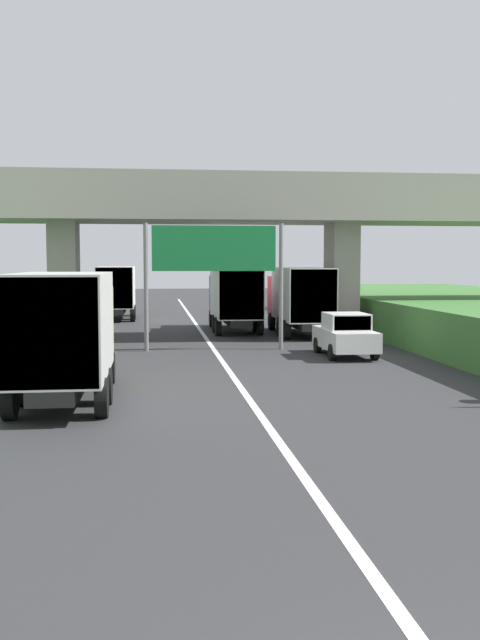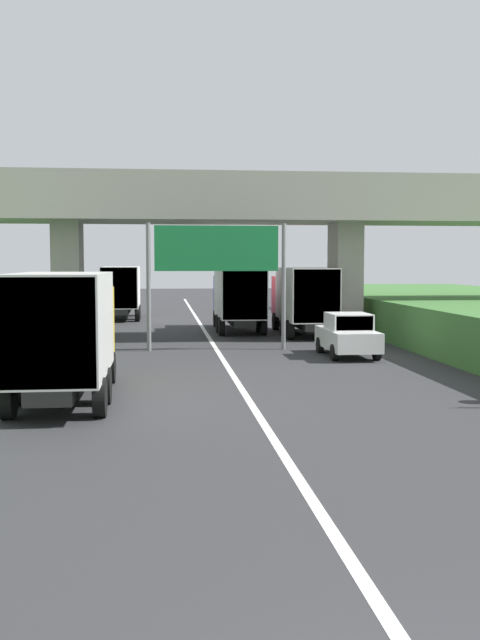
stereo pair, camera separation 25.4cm
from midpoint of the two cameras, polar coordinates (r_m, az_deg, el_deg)
The scene contains 8 objects.
lane_centre_stripe at distance 29.83m, azimuth -2.02°, elevation -2.66°, with size 0.20×90.03×0.01m, color white.
overpass_bridge at distance 35.90m, azimuth -2.88°, elevation 8.02°, with size 40.00×4.80×7.85m.
overhead_highway_sign at distance 30.98m, azimuth -2.25°, elevation 4.92°, with size 5.88×0.18×5.35m.
truck_yellow at distance 20.18m, azimuth -13.66°, elevation -0.70°, with size 2.44×7.30×3.44m.
truck_blue at distance 39.54m, azimuth -0.64°, elevation 1.91°, with size 2.44×7.30×3.44m.
truck_black at distance 48.90m, azimuth -9.66°, elevation 2.34°, with size 2.44×7.30×3.44m.
truck_red at distance 37.72m, azimuth 4.42°, elevation 1.77°, with size 2.44×7.30×3.44m.
car_white at distance 29.34m, azimuth 7.91°, elevation -1.14°, with size 1.86×4.10×1.72m.
Camera 1 is at (-2.57, -4.47, 3.71)m, focal length 41.37 mm.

